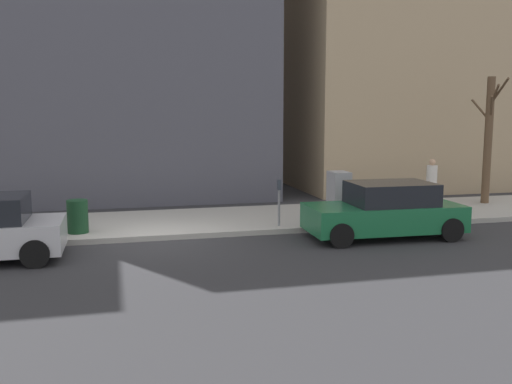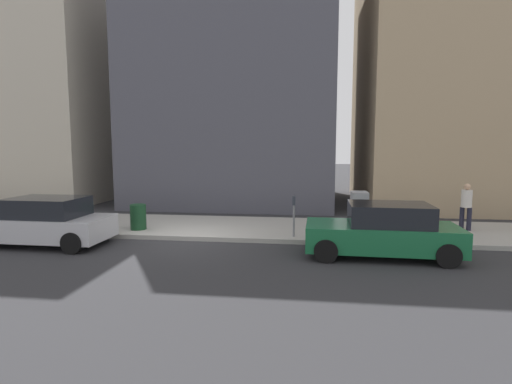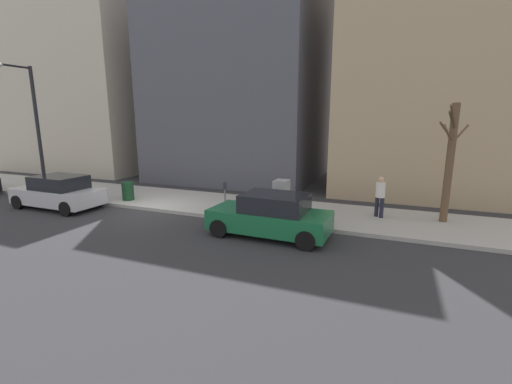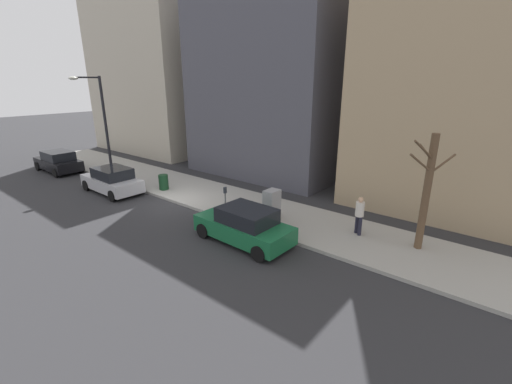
# 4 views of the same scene
# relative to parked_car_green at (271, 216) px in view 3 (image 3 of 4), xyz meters

# --- Properties ---
(ground_plane) EXTENTS (120.00, 120.00, 0.00)m
(ground_plane) POSITION_rel_parked_car_green_xyz_m (1.08, 6.14, -0.74)
(ground_plane) COLOR #2B2B2D
(sidewalk) EXTENTS (4.00, 36.00, 0.15)m
(sidewalk) POSITION_rel_parked_car_green_xyz_m (3.08, 6.14, -0.66)
(sidewalk) COLOR #9E9B93
(sidewalk) RESTS_ON ground
(parked_car_green) EXTENTS (2.01, 4.24, 1.52)m
(parked_car_green) POSITION_rel_parked_car_green_xyz_m (0.00, 0.00, 0.00)
(parked_car_green) COLOR #196038
(parked_car_green) RESTS_ON ground
(parked_car_silver) EXTENTS (1.96, 4.22, 1.52)m
(parked_car_silver) POSITION_rel_parked_car_green_xyz_m (-0.01, 10.39, 0.00)
(parked_car_silver) COLOR #B7B7BC
(parked_car_silver) RESTS_ON ground
(parking_meter) EXTENTS (0.14, 0.10, 1.35)m
(parking_meter) POSITION_rel_parked_car_green_xyz_m (1.53, 2.57, 0.24)
(parking_meter) COLOR slate
(parking_meter) RESTS_ON sidewalk
(utility_box) EXTENTS (0.83, 0.61, 1.43)m
(utility_box) POSITION_rel_parked_car_green_xyz_m (2.38, 0.39, 0.11)
(utility_box) COLOR #A8A399
(utility_box) RESTS_ON sidewalk
(streetlamp) EXTENTS (1.97, 0.32, 6.50)m
(streetlamp) POSITION_rel_parked_car_green_xyz_m (1.37, 13.47, 3.28)
(streetlamp) COLOR black
(streetlamp) RESTS_ON sidewalk
(bare_tree) EXTENTS (2.21, 1.19, 4.48)m
(bare_tree) POSITION_rel_parked_car_green_xyz_m (3.67, -5.79, 1.79)
(bare_tree) COLOR brown
(bare_tree) RESTS_ON sidewalk
(trash_bin) EXTENTS (0.56, 0.56, 0.90)m
(trash_bin) POSITION_rel_parked_car_green_xyz_m (1.98, 8.15, -0.14)
(trash_bin) COLOR #14381E
(trash_bin) RESTS_ON sidewalk
(pedestrian_near_meter) EXTENTS (0.36, 0.36, 1.66)m
(pedestrian_near_meter) POSITION_rel_parked_car_green_xyz_m (3.40, -3.44, 0.35)
(pedestrian_near_meter) COLOR #1E1E2D
(pedestrian_near_meter) RESTS_ON sidewalk
(office_tower_left) EXTENTS (9.96, 9.96, 18.13)m
(office_tower_left) POSITION_rel_parked_car_green_xyz_m (11.56, -5.70, 8.33)
(office_tower_left) COLOR tan
(office_tower_left) RESTS_ON ground
(office_block_center) EXTENTS (10.48, 10.48, 14.92)m
(office_block_center) POSITION_rel_parked_car_green_xyz_m (11.82, 6.17, 6.72)
(office_block_center) COLOR #4C4C56
(office_block_center) RESTS_ON ground
(office_tower_right) EXTENTS (11.90, 11.90, 15.82)m
(office_tower_right) POSITION_rel_parked_car_green_xyz_m (12.53, 19.44, 7.18)
(office_tower_right) COLOR #BCB29E
(office_tower_right) RESTS_ON ground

